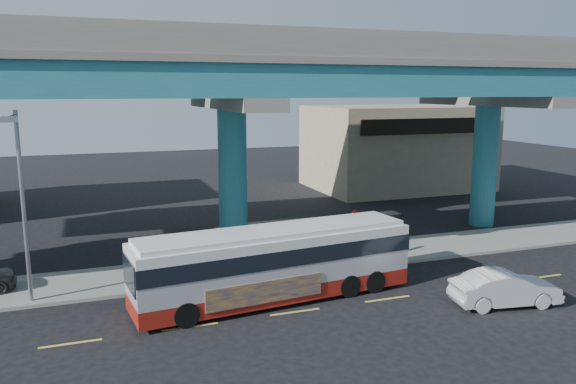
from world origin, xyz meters
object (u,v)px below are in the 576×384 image
object	(u,v)px
sedan	(505,288)
stop_sign	(354,225)
street_lamp	(19,181)
transit_bus	(275,261)

from	to	relation	value
sedan	stop_sign	bearing A→B (deg)	36.19
street_lamp	transit_bus	bearing A→B (deg)	-13.61
transit_bus	sedan	xyz separation A→B (m)	(8.26, -3.66, -0.91)
transit_bus	street_lamp	bearing A→B (deg)	160.20
street_lamp	stop_sign	distance (m)	14.52
stop_sign	transit_bus	bearing A→B (deg)	-161.94
sedan	street_lamp	size ratio (longest dim) A/B	0.59
transit_bus	street_lamp	size ratio (longest dim) A/B	1.56
street_lamp	stop_sign	bearing A→B (deg)	2.95
street_lamp	stop_sign	xyz separation A→B (m)	(14.18, 0.73, -3.01)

